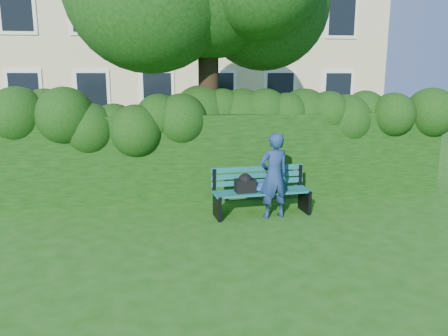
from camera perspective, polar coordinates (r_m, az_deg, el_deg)
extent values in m
plane|color=#1E5A10|center=(7.57, 0.66, -8.00)|extent=(80.00, 80.00, 0.00)
cube|color=white|center=(17.70, -24.63, 9.04)|extent=(1.30, 0.08, 1.60)
cube|color=black|center=(17.66, -24.66, 9.03)|extent=(1.05, 0.04, 1.35)
cube|color=white|center=(17.19, -16.83, 9.55)|extent=(1.30, 0.08, 1.60)
cube|color=black|center=(17.15, -16.85, 9.55)|extent=(1.05, 0.04, 1.35)
cube|color=white|center=(17.01, -8.70, 9.90)|extent=(1.30, 0.08, 1.60)
cube|color=black|center=(16.97, -8.70, 9.90)|extent=(1.05, 0.04, 1.35)
cube|color=white|center=(17.17, -0.54, 10.05)|extent=(1.30, 0.08, 1.60)
cube|color=black|center=(17.13, -0.52, 10.05)|extent=(1.05, 0.04, 1.35)
cube|color=white|center=(17.65, 7.32, 10.01)|extent=(1.30, 0.08, 1.60)
cube|color=black|center=(17.61, 7.36, 10.01)|extent=(1.05, 0.04, 1.35)
cube|color=white|center=(18.44, 14.63, 9.81)|extent=(1.30, 0.08, 1.60)
cube|color=black|center=(18.40, 14.68, 9.80)|extent=(1.05, 0.04, 1.35)
cube|color=white|center=(17.83, -25.45, 18.03)|extent=(1.30, 0.08, 1.60)
cube|color=black|center=(17.79, -25.49, 18.05)|extent=(1.05, 0.04, 1.35)
cube|color=white|center=(17.33, -17.42, 18.83)|extent=(1.30, 0.08, 1.60)
cube|color=black|center=(17.29, -17.45, 18.84)|extent=(1.05, 0.04, 1.35)
cube|color=white|center=(17.15, -9.01, 19.29)|extent=(1.30, 0.08, 1.60)
cube|color=black|center=(17.11, -9.01, 19.31)|extent=(1.05, 0.04, 1.35)
cube|color=white|center=(17.30, -0.56, 19.36)|extent=(1.30, 0.08, 1.60)
cube|color=black|center=(17.26, -0.54, 19.38)|extent=(1.05, 0.04, 1.35)
cube|color=white|center=(17.78, 7.57, 19.06)|extent=(1.30, 0.08, 1.60)
cube|color=black|center=(17.74, 7.61, 19.08)|extent=(1.05, 0.04, 1.35)
cube|color=white|center=(18.56, 15.11, 18.47)|extent=(1.30, 0.08, 1.60)
cube|color=black|center=(18.52, 15.17, 18.48)|extent=(1.05, 0.04, 1.35)
cube|color=black|center=(9.44, -1.40, 1.71)|extent=(10.00, 1.00, 1.80)
cylinder|color=black|center=(9.62, -2.04, 9.93)|extent=(0.44, 0.44, 4.48)
sphere|color=#16350C|center=(10.34, 5.29, 20.50)|extent=(2.87, 2.87, 2.87)
cube|color=#105253|center=(8.06, 5.40, -3.44)|extent=(1.83, 0.27, 0.04)
cube|color=#105253|center=(8.17, 5.13, -3.22)|extent=(1.83, 0.27, 0.04)
cube|color=#105253|center=(8.28, 4.87, -3.01)|extent=(1.83, 0.27, 0.04)
cube|color=#105253|center=(8.39, 4.61, -2.80)|extent=(1.83, 0.27, 0.04)
cube|color=#105253|center=(8.43, 4.45, -1.81)|extent=(1.83, 0.20, 0.10)
cube|color=#105253|center=(8.41, 4.45, -0.94)|extent=(1.83, 0.20, 0.10)
cube|color=#105253|center=(8.39, 4.44, -0.06)|extent=(1.83, 0.20, 0.10)
cube|color=black|center=(8.06, -0.91, -5.08)|extent=(0.11, 0.50, 0.44)
cube|color=black|center=(8.19, -1.32, -1.68)|extent=(0.07, 0.07, 0.45)
cube|color=black|center=(7.95, -0.83, -3.67)|extent=(0.10, 0.42, 0.05)
cube|color=black|center=(8.59, 10.47, -4.20)|extent=(0.11, 0.50, 0.44)
cube|color=black|center=(8.71, 9.89, -1.03)|extent=(0.07, 0.07, 0.45)
cube|color=black|center=(8.49, 10.67, -2.86)|extent=(0.10, 0.42, 0.05)
cube|color=white|center=(8.09, 3.35, -3.12)|extent=(0.19, 0.15, 0.02)
cube|color=black|center=(8.09, 2.79, -2.31)|extent=(0.39, 0.28, 0.24)
imported|color=navy|center=(8.03, 6.53, -1.01)|extent=(0.64, 0.48, 1.58)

